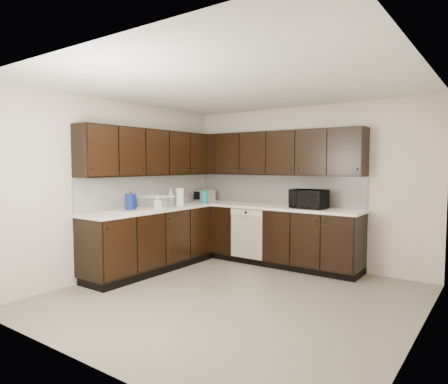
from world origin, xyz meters
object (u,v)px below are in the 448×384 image
object	(u,v)px
toaster_oven	(205,195)
sink	(135,214)
blue_pitcher	(130,202)
storage_bin	(156,202)
microwave	(309,199)

from	to	relation	value
toaster_oven	sink	bearing A→B (deg)	-65.00
blue_pitcher	storage_bin	bearing A→B (deg)	108.96
sink	blue_pitcher	size ratio (longest dim) A/B	3.39
storage_bin	microwave	bearing A→B (deg)	34.48
sink	microwave	xyz separation A→B (m)	(1.91, 1.67, 0.20)
microwave	storage_bin	xyz separation A→B (m)	(-1.87, -1.29, -0.05)
sink	toaster_oven	size ratio (longest dim) A/B	2.43
microwave	storage_bin	world-z (taller)	microwave
toaster_oven	blue_pitcher	bearing A→B (deg)	-64.64
sink	toaster_oven	distance (m)	1.70
toaster_oven	storage_bin	xyz separation A→B (m)	(0.11, -1.30, -0.02)
blue_pitcher	microwave	bearing A→B (deg)	64.87
microwave	blue_pitcher	distance (m)	2.59
microwave	blue_pitcher	world-z (taller)	microwave
sink	microwave	distance (m)	2.55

